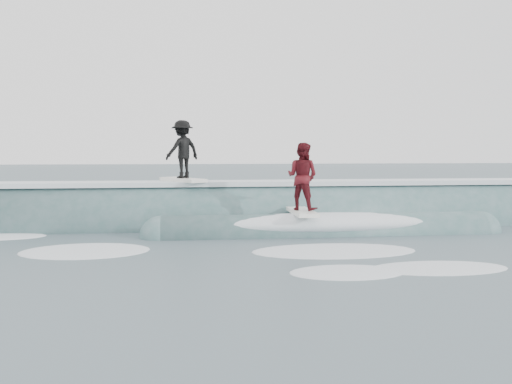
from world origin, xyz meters
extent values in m
plane|color=#3A4F55|center=(0.00, 0.00, 0.00)|extent=(160.00, 160.00, 0.00)
cylinder|color=#3A6261|center=(0.00, 3.08, 0.00)|extent=(20.36, 2.46, 2.46)
cylinder|color=#3A6261|center=(1.80, 0.88, 0.00)|extent=(9.00, 1.16, 1.16)
sphere|color=#3A6261|center=(-2.70, 0.88, 0.00)|extent=(1.16, 1.16, 1.16)
sphere|color=#3A6261|center=(6.30, 0.88, 0.00)|extent=(1.16, 1.16, 1.16)
cube|color=white|center=(0.00, 3.08, 1.30)|extent=(18.00, 1.30, 0.14)
ellipsoid|color=white|center=(1.80, 0.88, 0.30)|extent=(7.60, 1.30, 0.60)
cube|color=white|center=(-2.12, 3.08, 1.42)|extent=(1.46, 2.01, 0.10)
imported|color=black|center=(-2.12, 3.08, 2.35)|extent=(1.30, 1.18, 1.75)
cube|color=white|center=(1.12, 0.88, 0.63)|extent=(0.57, 2.01, 0.10)
imported|color=#4F0E14|center=(1.12, 0.88, 1.60)|extent=(1.13, 1.09, 1.84)
ellipsoid|color=white|center=(1.34, -1.68, 0.00)|extent=(3.83, 2.61, 0.10)
ellipsoid|color=white|center=(2.89, -3.80, 0.00)|extent=(2.77, 1.89, 0.10)
ellipsoid|color=white|center=(-4.36, -0.97, 0.00)|extent=(3.21, 2.19, 0.10)
ellipsoid|color=white|center=(0.97, -3.96, 0.00)|extent=(2.59, 1.77, 0.10)
ellipsoid|color=white|center=(4.34, 1.71, 0.00)|extent=(2.82, 1.92, 0.10)
cylinder|color=#3A6261|center=(-10.76, 14.00, 0.00)|extent=(22.00, 0.70, 0.70)
cylinder|color=#3A6261|center=(4.47, 18.00, 0.00)|extent=(22.00, 0.80, 0.80)
cylinder|color=#3A6261|center=(-4.85, 22.00, 0.00)|extent=(22.00, 0.60, 0.60)
camera|label=1|loc=(-2.08, -14.34, 2.33)|focal=40.00mm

